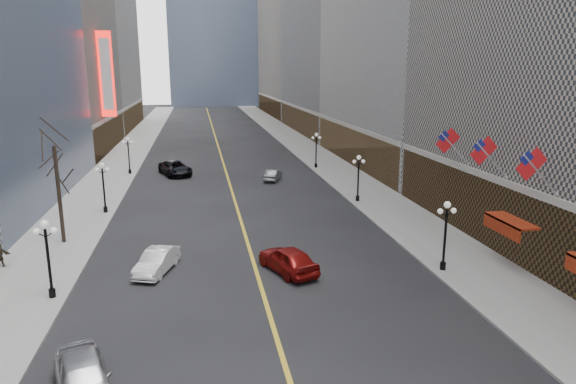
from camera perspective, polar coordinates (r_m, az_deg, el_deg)
name	(u,v)px	position (r m, az deg, el deg)	size (l,w,h in m)	color
sidewalk_east	(325,162)	(71.94, 4.11, 3.33)	(6.00, 230.00, 0.15)	gray
sidewalk_west	(116,169)	(70.62, -18.54, 2.47)	(6.00, 230.00, 0.15)	gray
lane_line	(221,154)	(79.75, -7.50, 4.20)	(0.25, 200.00, 0.02)	gold
bldg_east_c	(360,11)	(110.43, 8.00, 19.30)	(26.60, 40.60, 48.80)	gray
bldg_east_d	(313,1)	(152.50, 2.83, 20.39)	(26.60, 46.60, 62.80)	gray
streetlamp_east_1	(446,228)	(33.87, 17.12, -3.90)	(1.26, 0.44, 4.52)	black
streetlamp_east_2	(358,173)	(50.03, 7.83, 2.08)	(1.26, 0.44, 4.52)	black
streetlamp_east_3	(316,147)	(67.14, 3.15, 5.07)	(1.26, 0.44, 4.52)	black
streetlamp_west_1	(47,251)	(31.43, -25.17, -5.95)	(1.26, 0.44, 4.52)	black
streetlamp_west_2	(103,182)	(48.42, -19.84, 1.02)	(1.26, 0.44, 4.52)	black
streetlamp_west_3	(128,151)	(65.94, -17.31, 4.33)	(1.26, 0.44, 4.52)	black
flag_3	(534,167)	(32.20, 25.65, 2.53)	(2.87, 0.12, 2.87)	#B2B2B7
flag_4	(486,153)	(36.31, 21.13, 4.05)	(2.87, 0.12, 2.87)	#B2B2B7
flag_5	(450,143)	(40.62, 17.53, 5.24)	(2.87, 0.12, 2.87)	#B2B2B7
awning_c	(508,222)	(35.95, 23.27, -3.12)	(1.40, 4.00, 0.93)	maroon
theatre_marquee	(106,74)	(79.66, -19.52, 12.22)	(2.00, 0.55, 12.00)	red
tree_west_far	(56,161)	(40.48, -24.42, 3.13)	(3.60, 3.60, 7.92)	#2D231C
car_nb_near	(83,378)	(22.88, -21.79, -18.64)	(2.01, 4.99, 1.70)	#A5A7AD
car_nb_mid	(157,261)	(34.04, -14.37, -7.48)	(1.56, 4.47, 1.47)	silver
car_nb_far	(175,168)	(64.61, -12.41, 2.61)	(2.86, 6.21, 1.72)	black
car_sb_mid	(288,259)	(33.01, 0.00, -7.48)	(2.03, 5.05, 1.72)	maroon
car_sb_far	(273,175)	(60.01, -1.68, 1.90)	(1.38, 3.97, 1.31)	#53595C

